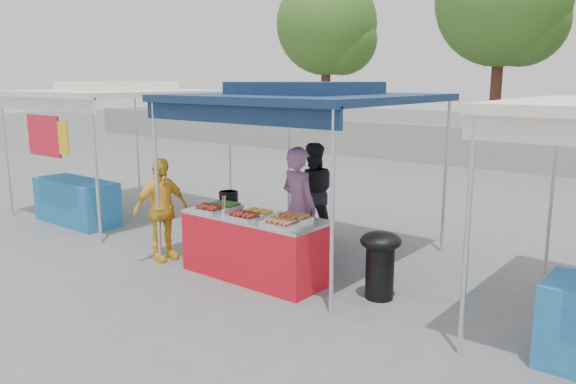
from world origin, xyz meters
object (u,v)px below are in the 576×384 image
Objects in this scene: vendor_woman at (299,208)px; helper_man at (312,193)px; cooking_pot at (229,197)px; customer_person at (161,209)px; vendor_table at (255,246)px; wok_burner at (380,259)px.

vendor_woman is 1.06× the size of helper_man.
cooking_pot is 0.99m from customer_person.
cooking_pot reaches higher than vendor_table.
cooking_pot is 0.16× the size of vendor_woman.
wok_burner is 3.31m from customer_person.
vendor_table is at bearing -22.91° from cooking_pot.
customer_person is (-1.14, -2.14, -0.06)m from helper_man.
helper_man reaches higher than cooking_pot.
vendor_woman reaches higher than wok_burner.
customer_person is at bearing 40.03° from vendor_woman.
helper_man is at bearing -51.18° from vendor_woman.
cooking_pot is 2.54m from wok_burner.
vendor_woman is at bearing 73.95° from vendor_table.
vendor_woman is at bearing -54.12° from customer_person.
cooking_pot is 0.33× the size of wok_burner.
vendor_table is 1.24× the size of helper_man.
customer_person is (-0.73, -0.65, -0.18)m from cooking_pot.
customer_person is at bearing -138.49° from cooking_pot.
vendor_table is 7.27× the size of cooking_pot.
helper_man is (0.41, 1.49, -0.12)m from cooking_pot.
cooking_pot is 0.17× the size of helper_man.
wok_burner is 0.49× the size of vendor_woman.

